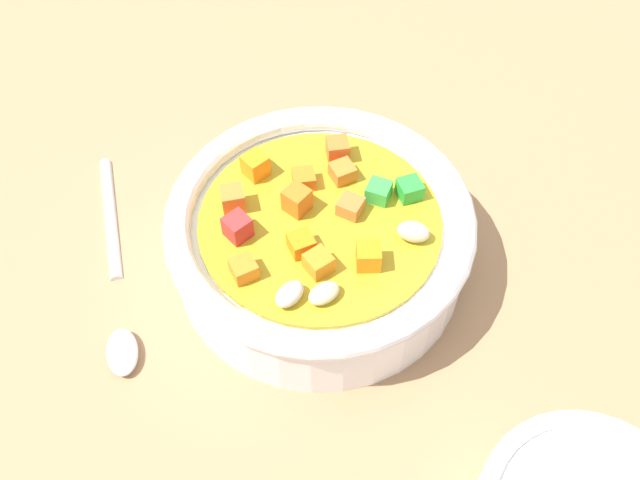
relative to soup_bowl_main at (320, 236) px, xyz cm
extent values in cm
cube|color=#9E754F|center=(0.00, -0.01, -4.24)|extent=(140.00, 140.00, 2.00)
cylinder|color=white|center=(0.00, -0.01, -0.94)|extent=(20.06, 20.06, 4.60)
torus|color=white|center=(0.00, -0.01, 1.90)|extent=(20.65, 20.65, 1.79)
cylinder|color=gold|center=(0.00, -0.01, 1.56)|extent=(16.20, 16.20, 0.40)
cube|color=orange|center=(1.43, 1.12, 2.64)|extent=(2.07, 2.07, 1.77)
ellipsoid|color=beige|center=(-3.42, -5.13, 2.47)|extent=(2.30, 2.51, 1.41)
cube|color=orange|center=(2.96, 5.06, 2.57)|extent=(1.67, 1.67, 1.62)
cube|color=orange|center=(-3.65, 1.38, 2.42)|extent=(1.87, 1.87, 1.32)
cube|color=orange|center=(-1.86, 1.91, 2.36)|extent=(1.62, 1.62, 1.21)
cube|color=green|center=(0.53, -4.36, 2.37)|extent=(2.13, 2.13, 1.21)
ellipsoid|color=beige|center=(-5.19, 3.76, 2.34)|extent=(2.26, 2.51, 1.16)
cube|color=orange|center=(-2.49, 5.87, 2.35)|extent=(1.71, 1.71, 1.18)
cube|color=orange|center=(-4.31, -1.68, 2.56)|extent=(1.90, 1.90, 1.61)
cube|color=orange|center=(3.01, -2.69, 2.33)|extent=(1.67, 1.67, 1.15)
cube|color=orange|center=(4.94, -3.05, 2.52)|extent=(1.76, 1.76, 1.53)
cube|color=green|center=(-0.17, -6.39, 2.39)|extent=(1.51, 1.51, 1.27)
cube|color=red|center=(0.61, 5.39, 2.56)|extent=(1.97, 1.97, 1.61)
cube|color=orange|center=(5.36, 2.82, 2.57)|extent=(1.97, 1.97, 1.63)
cube|color=orange|center=(3.33, 0.12, 2.29)|extent=(1.76, 1.76, 1.07)
cube|color=orange|center=(0.28, -2.14, 2.30)|extent=(2.13, 2.13, 1.09)
ellipsoid|color=beige|center=(-5.76, 1.76, 2.26)|extent=(1.89, 2.40, 1.01)
cylinder|color=silver|center=(9.15, 13.48, -2.80)|extent=(11.59, 1.94, 0.89)
ellipsoid|color=silver|center=(-2.71, 14.57, -2.71)|extent=(3.69, 2.37, 1.06)
camera|label=1|loc=(-27.08, 9.52, 38.29)|focal=39.51mm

